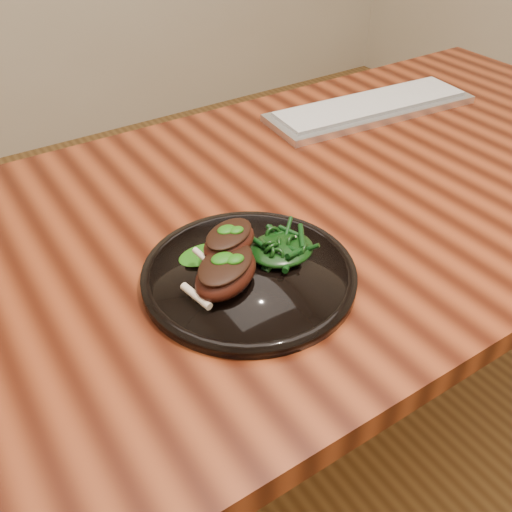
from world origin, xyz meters
The scene contains 7 objects.
desk centered at (0.00, 0.00, 0.67)m, with size 1.60×0.80×0.75m.
plate centered at (-0.24, -0.13, 0.76)m, with size 0.30×0.30×0.02m.
lamb_chop_front centered at (-0.28, -0.14, 0.79)m, with size 0.13×0.12×0.05m.
lamb_chop_back centered at (-0.25, -0.10, 0.81)m, with size 0.11×0.09×0.04m.
herb_smear centered at (-0.28, -0.07, 0.77)m, with size 0.07×0.05×0.00m, color #0F4D08.
greens_heap centered at (-0.18, -0.13, 0.78)m, with size 0.09×0.09×0.04m.
keyboard centered at (0.29, 0.20, 0.76)m, with size 0.48×0.18×0.02m.
Camera 1 is at (-0.56, -0.65, 1.26)m, focal length 40.00 mm.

